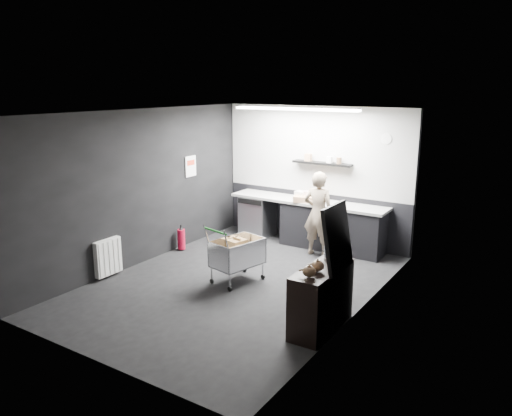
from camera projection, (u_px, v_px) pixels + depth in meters
The scene contains 22 objects.
floor at pixel (237, 284), 7.96m from camera, with size 5.50×5.50×0.00m, color black.
ceiling at pixel (235, 112), 7.31m from camera, with size 5.50×5.50×0.00m, color silver.
wall_back at pixel (315, 175), 9.88m from camera, with size 5.50×5.50×0.00m, color black.
wall_front at pixel (91, 251), 5.39m from camera, with size 5.50×5.50×0.00m, color black.
wall_left at pixel (142, 188), 8.68m from camera, with size 5.50×5.50×0.00m, color black.
wall_right at pixel (360, 220), 6.59m from camera, with size 5.50×5.50×0.00m, color black.
kitchen_wall_panel at pixel (316, 150), 9.75m from camera, with size 3.95×0.02×1.70m, color #BCBBB7.
dado_panel at pixel (314, 217), 10.07m from camera, with size 3.95×0.02×1.00m, color black.
floating_shelf at pixel (322, 163), 9.61m from camera, with size 1.20×0.22×0.04m, color black.
wall_clock at pixel (386, 139), 8.93m from camera, with size 0.20×0.20×0.03m, color white.
poster at pixel (191, 166), 9.69m from camera, with size 0.02×0.30×0.40m, color white.
poster_red_band at pixel (191, 163), 9.67m from camera, with size 0.01×0.22×0.10m, color red.
radiator at pixel (108, 257), 8.16m from camera, with size 0.10×0.50×0.60m, color white.
ceiling_strip at pixel (295, 109), 8.83m from camera, with size 2.40×0.20×0.04m, color white.
prep_counter at pixel (313, 223), 9.76m from camera, with size 3.20×0.61×0.90m.
person at pixel (318, 214), 9.14m from camera, with size 0.58×0.38×1.58m, color beige.
shopping_cart at pixel (237, 255), 7.96m from camera, with size 0.70×0.98×0.96m.
sideboard at pixel (323, 290), 6.40m from camera, with size 0.47×1.11×1.67m.
fire_extinguisher at pixel (181, 238), 9.53m from camera, with size 0.14×0.14×0.48m.
cardboard_box at pixel (310, 198), 9.63m from camera, with size 0.57×0.43×0.11m, color #AA7F5B.
pink_tub at pixel (307, 196), 9.70m from camera, with size 0.18×0.18×0.18m, color beige.
white_container at pixel (300, 196), 9.72m from camera, with size 0.20×0.15×0.18m, color white.
Camera 1 is at (4.27, -6.09, 3.10)m, focal length 35.00 mm.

